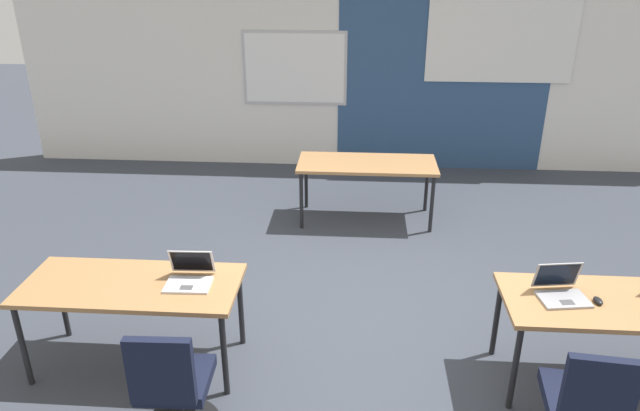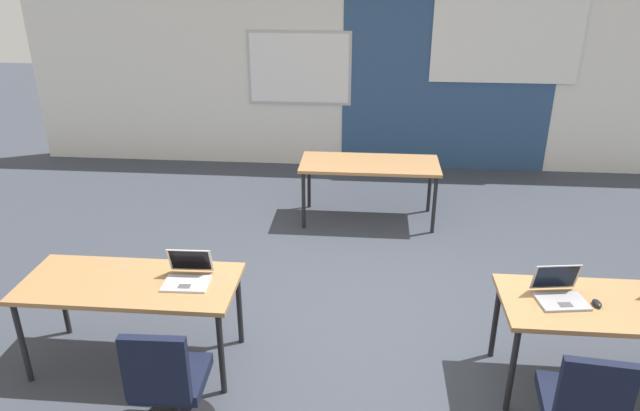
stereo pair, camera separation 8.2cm
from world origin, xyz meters
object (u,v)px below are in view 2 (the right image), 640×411
object	(u,v)px
desk_near_right	(617,311)
desk_far_center	(370,167)
desk_near_left	(131,288)
mouse_near_right_inner	(597,303)
laptop_near_right_inner	(560,293)
laptop_near_left_inner	(188,275)
chair_near_left_inner	(170,391)

from	to	relation	value
desk_near_right	desk_far_center	world-z (taller)	same
desk_near_left	mouse_near_right_inner	world-z (taller)	mouse_near_right_inner
laptop_near_right_inner	laptop_near_left_inner	xyz separation A→B (m)	(-2.67, 0.01, -0.00)
desk_near_right	laptop_near_left_inner	xyz separation A→B (m)	(-3.07, 0.04, 0.11)
laptop_near_right_inner	mouse_near_right_inner	world-z (taller)	laptop_near_right_inner
desk_near_left	mouse_near_right_inner	xyz separation A→B (m)	(3.34, -0.03, 0.08)
desk_near_left	desk_far_center	distance (m)	3.30
laptop_near_right_inner	mouse_near_right_inner	size ratio (longest dim) A/B	3.60
chair_near_left_inner	desk_near_right	bearing A→B (deg)	-167.93
laptop_near_right_inner	desk_near_left	bearing A→B (deg)	172.00
desk_near_left	desk_far_center	world-z (taller)	same
laptop_near_right_inner	chair_near_left_inner	size ratio (longest dim) A/B	0.40
chair_near_left_inner	desk_near_left	bearing A→B (deg)	-56.97
desk_near_right	laptop_near_right_inner	size ratio (longest dim) A/B	4.33
laptop_near_right_inner	desk_far_center	bearing A→B (deg)	107.42
desk_far_center	desk_near_right	bearing A→B (deg)	-57.99
chair_near_left_inner	desk_far_center	bearing A→B (deg)	-111.08
desk_near_right	chair_near_left_inner	xyz separation A→B (m)	(-2.99, -0.74, -0.28)
mouse_near_right_inner	laptop_near_left_inner	bearing A→B (deg)	178.59
desk_near_right	mouse_near_right_inner	bearing A→B (deg)	-169.35
mouse_near_right_inner	desk_near_right	bearing A→B (deg)	10.65
laptop_near_right_inner	chair_near_left_inner	xyz separation A→B (m)	(-2.59, -0.77, -0.39)
laptop_near_left_inner	desk_near_right	bearing A→B (deg)	-2.60
desk_near_left	desk_far_center	bearing A→B (deg)	57.99
desk_near_right	chair_near_left_inner	bearing A→B (deg)	-166.12
mouse_near_right_inner	laptop_near_left_inner	distance (m)	2.91
desk_far_center	laptop_near_left_inner	size ratio (longest dim) A/B	4.71
desk_near_right	desk_far_center	distance (m)	3.30
chair_near_left_inner	mouse_near_right_inner	bearing A→B (deg)	-167.75
laptop_near_left_inner	chair_near_left_inner	size ratio (longest dim) A/B	0.37
desk_near_right	desk_far_center	size ratio (longest dim) A/B	1.00
desk_far_center	chair_near_left_inner	world-z (taller)	chair_near_left_inner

